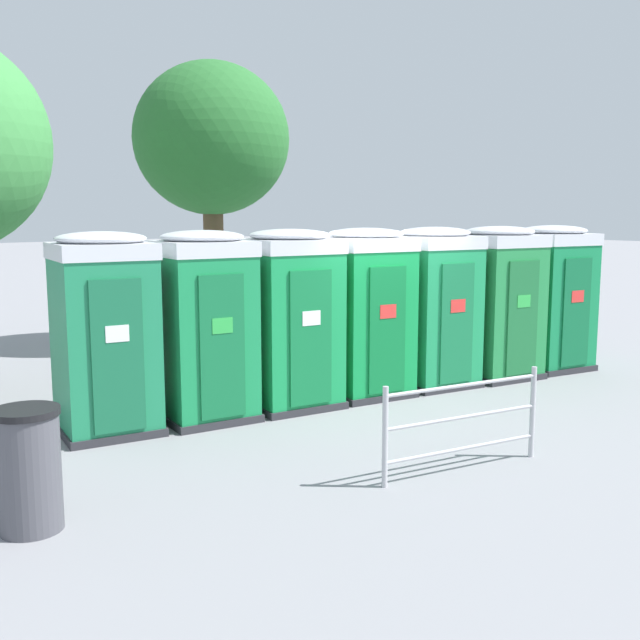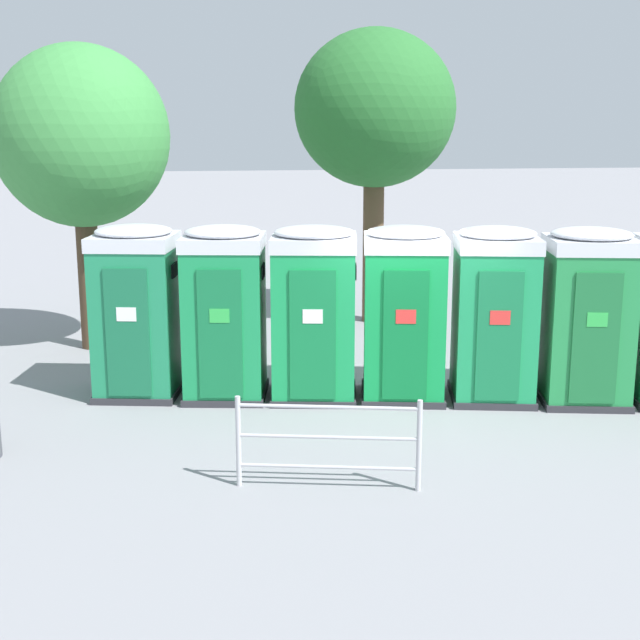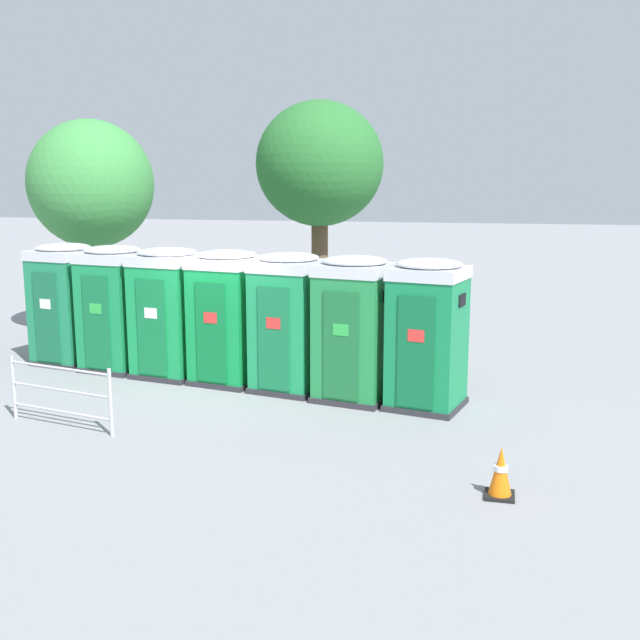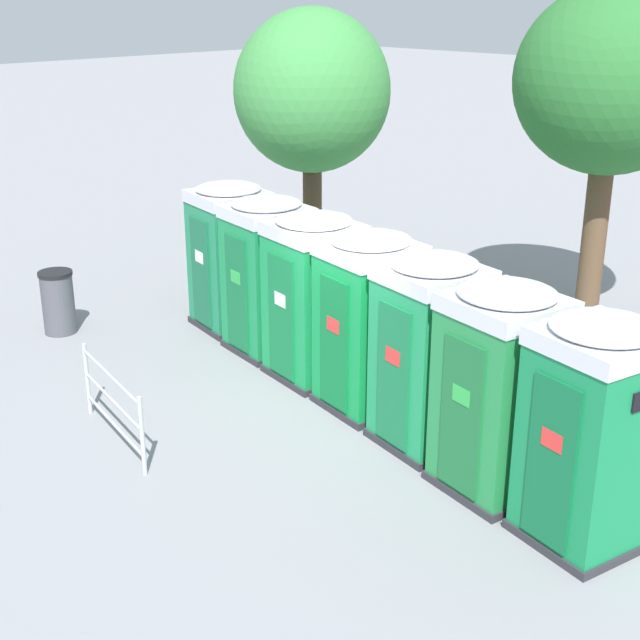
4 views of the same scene
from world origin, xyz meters
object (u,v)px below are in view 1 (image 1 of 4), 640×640
(street_tree_1, at_px, (212,141))
(event_barrier, at_px, (463,420))
(trash_can, at_px, (29,469))
(portapotty_4, at_px, (434,306))
(portapotty_5, at_px, (498,302))
(portapotty_1, at_px, (204,325))
(portapotty_2, at_px, (290,318))
(portapotty_3, at_px, (365,311))
(portapotty_0, at_px, (105,332))
(portapotty_6, at_px, (552,297))

(street_tree_1, relative_size, event_barrier, 2.85)
(trash_can, bearing_deg, portapotty_4, 11.62)
(trash_can, xyz_separation_m, event_barrier, (4.09, -1.50, 0.01))
(portapotty_4, distance_m, portapotty_5, 1.31)
(portapotty_1, bearing_deg, portapotty_2, -9.66)
(portapotty_3, relative_size, portapotty_4, 1.00)
(portapotty_2, bearing_deg, event_barrier, -94.87)
(portapotty_1, relative_size, event_barrier, 1.26)
(portapotty_5, xyz_separation_m, event_barrier, (-4.13, -2.62, -0.72))
(portapotty_4, bearing_deg, portapotty_1, 170.33)
(portapotty_2, relative_size, event_barrier, 1.26)
(portapotty_3, bearing_deg, portapotty_1, 170.87)
(portapotty_0, distance_m, portapotty_6, 7.83)
(portapotty_1, distance_m, portapotty_3, 2.61)
(portapotty_4, xyz_separation_m, trash_can, (-6.95, -1.43, -0.73))
(portapotty_3, bearing_deg, portapotty_0, 169.92)
(portapotty_4, distance_m, portapotty_6, 2.61)
(portapotty_2, relative_size, street_tree_1, 0.44)
(portapotty_3, distance_m, street_tree_1, 5.88)
(portapotty_2, distance_m, portapotty_6, 5.22)
(trash_can, bearing_deg, portapotty_1, 34.07)
(portapotty_0, bearing_deg, event_barrier, -59.42)
(event_barrier, bearing_deg, portapotty_2, 85.13)
(portapotty_3, xyz_separation_m, trash_can, (-5.66, -1.67, -0.73))
(portapotty_1, distance_m, trash_can, 3.79)
(portapotty_0, xyz_separation_m, portapotty_3, (3.86, -0.69, -0.00))
(portapotty_3, xyz_separation_m, street_tree_1, (0.55, 5.09, 2.90))
(portapotty_1, relative_size, portapotty_5, 1.00)
(portapotty_5, distance_m, trash_can, 8.33)
(portapotty_5, bearing_deg, portapotty_6, -8.65)
(portapotty_1, distance_m, portapotty_4, 3.92)
(portapotty_0, height_order, portapotty_4, same)
(portapotty_4, bearing_deg, portapotty_3, 169.25)
(portapotty_6, xyz_separation_m, trash_can, (-9.51, -0.93, -0.73))
(portapotty_3, xyz_separation_m, portapotty_6, (3.84, -0.74, 0.00))
(portapotty_4, bearing_deg, trash_can, -168.38)
(street_tree_1, bearing_deg, event_barrier, -104.45)
(portapotty_3, bearing_deg, street_tree_1, 83.83)
(portapotty_0, xyz_separation_m, portapotty_6, (7.70, -1.43, 0.00))
(street_tree_1, bearing_deg, portapotty_5, -70.43)
(portapotty_2, xyz_separation_m, portapotty_5, (3.84, -0.74, 0.00))
(portapotty_3, bearing_deg, portapotty_4, -10.75)
(portapotty_2, height_order, street_tree_1, street_tree_1)
(portapotty_1, bearing_deg, portapotty_3, -9.13)
(portapotty_2, xyz_separation_m, portapotty_3, (1.29, -0.20, 0.00))
(street_tree_1, distance_m, trash_can, 9.87)
(street_tree_1, relative_size, trash_can, 5.22)
(portapotty_2, bearing_deg, street_tree_1, 69.38)
(portapotty_1, relative_size, trash_can, 2.31)
(portapotty_0, height_order, portapotty_1, same)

